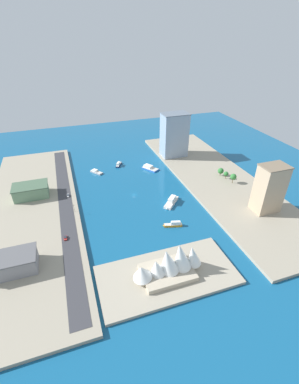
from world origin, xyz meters
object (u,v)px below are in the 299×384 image
at_px(water_taxi_orange, 174,224).
at_px(apartment_midrise_tan, 269,189).
at_px(tower_tall_glass, 174,135).
at_px(ferry_white_commuter, 171,201).
at_px(patrol_launch_navy, 119,164).
at_px(van_white, 68,195).
at_px(yacht_sleek_gray, 96,172).
at_px(warehouse_low_gray, 11,264).
at_px(traffic_light_waterfront, 74,207).
at_px(pickup_red, 65,238).
at_px(catamaran_blue, 150,168).
at_px(opera_landmark, 170,263).
at_px(terminal_long_green, 31,191).

xyz_separation_m(water_taxi_orange, apartment_midrise_tan, (-75.98, 6.63, 20.40)).
bearing_deg(tower_tall_glass, ferry_white_commuter, 66.00).
xyz_separation_m(patrol_launch_navy, ferry_white_commuter, (-25.79, 85.98, 0.43)).
relative_size(ferry_white_commuter, apartment_midrise_tan, 0.47).
xyz_separation_m(ferry_white_commuter, van_white, (82.37, -35.78, 1.35)).
xyz_separation_m(yacht_sleek_gray, warehouse_low_gray, (68.42, 115.82, 6.87)).
bearing_deg(water_taxi_orange, apartment_midrise_tan, 175.02).
relative_size(van_white, traffic_light_waterfront, 0.77).
distance_m(apartment_midrise_tan, pickup_red, 155.63).
relative_size(catamaran_blue, yacht_sleek_gray, 1.37).
bearing_deg(water_taxi_orange, opera_landmark, 63.72).
bearing_deg(yacht_sleek_gray, van_white, 53.04).
xyz_separation_m(ferry_white_commuter, warehouse_low_gray, (119.99, 39.11, 6.04)).
relative_size(water_taxi_orange, yacht_sleek_gray, 1.07).
distance_m(patrol_launch_navy, terminal_long_green, 95.10).
xyz_separation_m(patrol_launch_navy, opera_landmark, (5.55, 157.29, 8.87)).
bearing_deg(opera_landmark, apartment_midrise_tan, -159.67).
distance_m(yacht_sleek_gray, tower_tall_glass, 94.71).
bearing_deg(pickup_red, terminal_long_green, -70.28).
distance_m(catamaran_blue, opera_landmark, 143.13).
bearing_deg(tower_tall_glass, yacht_sleek_gray, 6.91).
relative_size(tower_tall_glass, traffic_light_waterfront, 7.37).
height_order(water_taxi_orange, van_white, water_taxi_orange).
distance_m(van_white, pickup_red, 56.26).
xyz_separation_m(patrol_launch_navy, catamaran_blue, (-29.08, 18.70, -0.10)).
height_order(catamaran_blue, terminal_long_green, terminal_long_green).
bearing_deg(yacht_sleek_gray, ferry_white_commuter, 123.91).
height_order(yacht_sleek_gray, terminal_long_green, terminal_long_green).
bearing_deg(van_white, traffic_light_waterfront, 97.69).
xyz_separation_m(tower_tall_glass, opera_landmark, (70.38, 159.01, -16.02)).
relative_size(yacht_sleek_gray, tower_tall_glass, 0.29).
bearing_deg(water_taxi_orange, warehouse_low_gray, 5.40).
bearing_deg(catamaran_blue, ferry_white_commuter, 87.20).
distance_m(ferry_white_commuter, yacht_sleek_gray, 92.44).
height_order(warehouse_low_gray, traffic_light_waterfront, warehouse_low_gray).
relative_size(tower_tall_glass, apartment_midrise_tan, 1.23).
bearing_deg(tower_tall_glass, water_taxi_orange, 67.03).
bearing_deg(apartment_midrise_tan, warehouse_low_gray, 1.16).
relative_size(catamaran_blue, warehouse_low_gray, 0.63).
bearing_deg(warehouse_low_gray, tower_tall_glass, -141.43).
distance_m(patrol_launch_navy, van_white, 75.66).
height_order(ferry_white_commuter, yacht_sleek_gray, ferry_white_commuter).
bearing_deg(ferry_white_commuter, van_white, -23.48).
bearing_deg(van_white, tower_tall_glass, -156.85).
distance_m(water_taxi_orange, yacht_sleek_gray, 113.23).
distance_m(yacht_sleek_gray, terminal_long_green, 67.99).
bearing_deg(water_taxi_orange, ferry_white_commuter, -109.75).
bearing_deg(catamaran_blue, apartment_midrise_tan, 121.29).
bearing_deg(yacht_sleek_gray, apartment_midrise_tan, 136.29).
xyz_separation_m(catamaran_blue, terminal_long_green, (115.08, 21.37, 6.56)).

